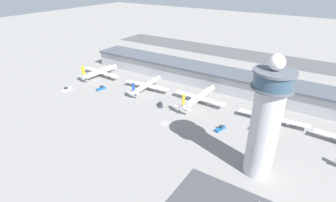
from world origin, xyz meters
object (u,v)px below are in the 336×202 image
at_px(control_tower, 266,120).
at_px(service_truck_catering, 160,105).
at_px(airplane_gate_bravo, 147,85).
at_px(airplane_gate_delta, 273,118).
at_px(airplane_gate_charlie, 199,97).
at_px(service_truck_fuel, 67,89).
at_px(service_truck_baggage, 220,129).
at_px(service_truck_water, 101,88).
at_px(airplane_gate_alpha, 100,72).

bearing_deg(control_tower, service_truck_catering, 158.26).
distance_m(airplane_gate_bravo, airplane_gate_delta, 93.92).
bearing_deg(airplane_gate_charlie, control_tower, -41.09).
bearing_deg(airplane_gate_delta, airplane_gate_bravo, -178.62).
height_order(control_tower, airplane_gate_delta, control_tower).
xyz_separation_m(service_truck_fuel, service_truck_baggage, (122.78, 11.90, 0.02)).
bearing_deg(service_truck_water, airplane_gate_charlie, 15.25).
distance_m(airplane_gate_charlie, airplane_gate_delta, 50.07).
distance_m(airplane_gate_bravo, service_truck_water, 35.99).
height_order(service_truck_catering, service_truck_fuel, service_truck_catering).
distance_m(airplane_gate_delta, service_truck_catering, 72.38).
xyz_separation_m(airplane_gate_bravo, service_truck_catering, (23.89, -15.96, -3.36)).
bearing_deg(airplane_gate_alpha, airplane_gate_bravo, -1.38).
xyz_separation_m(airplane_gate_delta, service_truck_fuel, (-146.28, -35.95, -2.96)).
distance_m(airplane_gate_alpha, service_truck_baggage, 124.49).
bearing_deg(control_tower, airplane_gate_charlie, 138.91).
relative_size(airplane_gate_alpha, airplane_gate_charlie, 0.99).
xyz_separation_m(control_tower, service_truck_fuel, (-150.62, 11.90, -26.54)).
height_order(control_tower, service_truck_water, control_tower).
xyz_separation_m(airplane_gate_bravo, airplane_gate_charlie, (43.83, 1.84, 0.16)).
distance_m(airplane_gate_bravo, service_truck_baggage, 73.77).
bearing_deg(service_truck_water, service_truck_baggage, -1.88).
relative_size(airplane_gate_charlie, service_truck_catering, 5.96).
relative_size(airplane_gate_delta, service_truck_baggage, 5.11).
bearing_deg(service_truck_catering, airplane_gate_delta, 14.59).
height_order(airplane_gate_bravo, service_truck_baggage, airplane_gate_bravo).
relative_size(airplane_gate_alpha, service_truck_baggage, 5.02).
bearing_deg(service_truck_fuel, airplane_gate_bravo, 32.74).
distance_m(control_tower, airplane_gate_charlie, 75.70).
distance_m(airplane_gate_charlie, service_truck_fuel, 102.64).
distance_m(control_tower, airplane_gate_bravo, 110.70).
xyz_separation_m(airplane_gate_charlie, service_truck_baggage, (26.56, -23.64, -3.67)).
relative_size(control_tower, service_truck_fuel, 7.26).
distance_m(airplane_gate_delta, service_truck_baggage, 33.76).
bearing_deg(service_truck_fuel, service_truck_baggage, 5.54).
bearing_deg(service_truck_baggage, service_truck_fuel, -174.46).
height_order(airplane_gate_bravo, service_truck_catering, airplane_gate_bravo).
bearing_deg(airplane_gate_alpha, service_truck_catering, -12.80).
bearing_deg(airplane_gate_charlie, airplane_gate_bravo, -177.60).
relative_size(control_tower, service_truck_water, 7.16).
xyz_separation_m(airplane_gate_alpha, airplane_gate_bravo, (51.89, -1.25, -0.24)).
bearing_deg(airplane_gate_bravo, service_truck_fuel, -147.26).
bearing_deg(service_truck_water, airplane_gate_bravo, 31.04).
bearing_deg(service_truck_baggage, airplane_gate_alpha, 169.33).
xyz_separation_m(control_tower, service_truck_baggage, (-27.83, 23.80, -26.52)).
bearing_deg(service_truck_baggage, control_tower, -40.53).
relative_size(airplane_gate_delta, service_truck_water, 5.32).
height_order(airplane_gate_alpha, airplane_gate_delta, airplane_gate_alpha).
height_order(airplane_gate_bravo, airplane_gate_delta, airplane_gate_bravo).
relative_size(airplane_gate_alpha, service_truck_water, 5.24).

